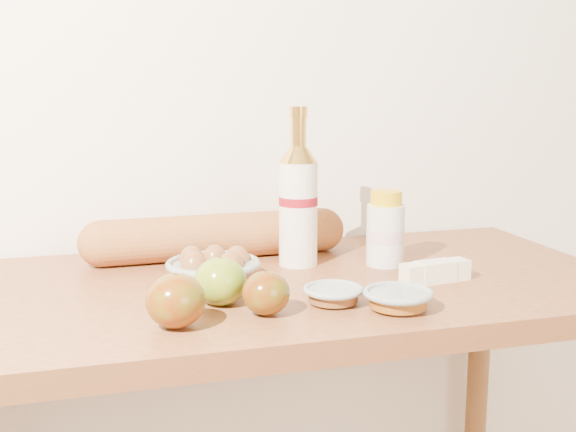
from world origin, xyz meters
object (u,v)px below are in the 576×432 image
object	(u,v)px
table	(283,347)
bourbon_bottle	(298,202)
baguette	(217,236)
egg_bowl	(213,268)
cream_bottle	(385,231)

from	to	relation	value
table	bourbon_bottle	xyz separation A→B (m)	(0.06, 0.10, 0.24)
table	baguette	size ratio (longest dim) A/B	2.28
table	bourbon_bottle	distance (m)	0.27
bourbon_bottle	baguette	xyz separation A→B (m)	(-0.14, 0.09, -0.08)
table	bourbon_bottle	size ratio (longest dim) A/B	4.04
table	egg_bowl	bearing A→B (deg)	166.40
bourbon_bottle	egg_bowl	distance (m)	0.21
bourbon_bottle	egg_bowl	world-z (taller)	bourbon_bottle
egg_bowl	baguette	world-z (taller)	baguette
cream_bottle	baguette	world-z (taller)	cream_bottle
cream_bottle	egg_bowl	distance (m)	0.33
egg_bowl	baguette	distance (m)	0.16
cream_bottle	baguette	bearing A→B (deg)	141.20
table	baguette	bearing A→B (deg)	113.55
table	cream_bottle	size ratio (longest dim) A/B	8.48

